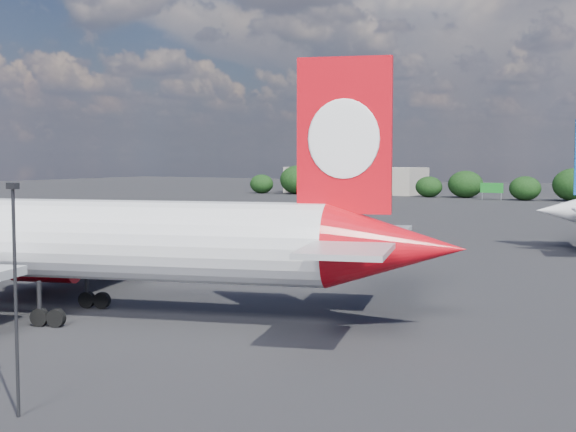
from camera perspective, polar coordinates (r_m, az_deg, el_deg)
The scene contains 5 objects.
ground at distance 100.77m, azimuth 5.90°, elevation -2.39°, with size 500.00×500.00×0.00m, color black.
qantas_airliner at distance 60.71m, azimuth -15.97°, elevation -1.72°, with size 54.93×52.69×18.25m.
apron_lamp_post at distance 37.90m, azimuth -18.82°, elevation -4.79°, with size 0.55×0.30×10.60m.
terminal_building at distance 247.30m, azimuth 4.80°, elevation 2.55°, with size 42.00×16.00×8.00m.
highway_sign at distance 215.67m, azimuth 14.29°, elevation 1.93°, with size 6.00×0.30×4.50m.
Camera 1 is at (41.18, -31.21, 11.83)m, focal length 50.00 mm.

